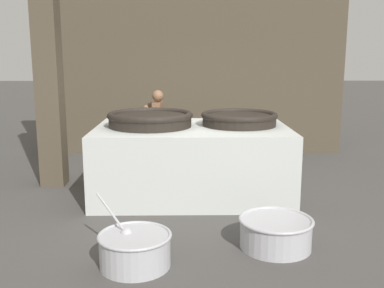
# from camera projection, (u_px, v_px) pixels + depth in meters

# --- Properties ---
(ground_plane) EXTENTS (60.00, 60.00, 0.00)m
(ground_plane) POSITION_uv_depth(u_px,v_px,m) (192.00, 194.00, 6.74)
(ground_plane) COLOR #474442
(back_wall) EXTENTS (6.39, 0.24, 4.07)m
(back_wall) POSITION_uv_depth(u_px,v_px,m) (190.00, 56.00, 9.26)
(back_wall) COLOR #4C4233
(back_wall) RESTS_ON ground_plane
(support_pillar) EXTENTS (0.37, 0.37, 4.07)m
(support_pillar) POSITION_uv_depth(u_px,v_px,m) (47.00, 56.00, 6.86)
(support_pillar) COLOR #4C4233
(support_pillar) RESTS_ON ground_plane
(hearth_platform) EXTENTS (2.80, 1.78, 1.03)m
(hearth_platform) POSITION_uv_depth(u_px,v_px,m) (192.00, 161.00, 6.64)
(hearth_platform) COLOR silver
(hearth_platform) RESTS_ON ground_plane
(giant_wok_near) EXTENTS (1.25, 1.25, 0.21)m
(giant_wok_near) POSITION_uv_depth(u_px,v_px,m) (150.00, 119.00, 6.53)
(giant_wok_near) COLOR black
(giant_wok_near) RESTS_ON hearth_platform
(giant_wok_far) EXTENTS (1.13, 1.13, 0.19)m
(giant_wok_far) POSITION_uv_depth(u_px,v_px,m) (239.00, 118.00, 6.64)
(giant_wok_far) COLOR black
(giant_wok_far) RESTS_ON hearth_platform
(cook) EXTENTS (0.36, 0.55, 1.45)m
(cook) POSITION_uv_depth(u_px,v_px,m) (158.00, 128.00, 7.99)
(cook) COLOR brown
(cook) RESTS_ON ground_plane
(prep_bowl_vegetables) EXTENTS (0.81, 0.77, 0.63)m
(prep_bowl_vegetables) POSITION_uv_depth(u_px,v_px,m) (135.00, 248.00, 4.42)
(prep_bowl_vegetables) COLOR #B7B7BC
(prep_bowl_vegetables) RESTS_ON ground_plane
(prep_bowl_meat) EXTENTS (0.81, 0.81, 0.33)m
(prep_bowl_meat) POSITION_uv_depth(u_px,v_px,m) (276.00, 231.00, 4.85)
(prep_bowl_meat) COLOR #B7B7BC
(prep_bowl_meat) RESTS_ON ground_plane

